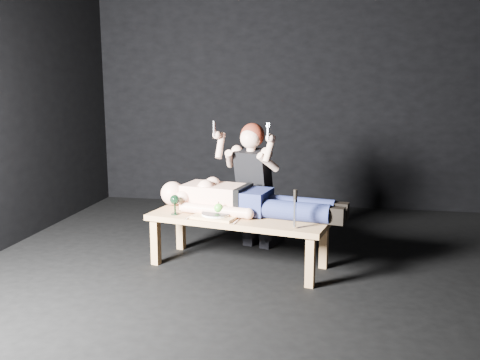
{
  "coord_description": "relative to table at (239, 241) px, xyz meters",
  "views": [
    {
      "loc": [
        0.58,
        -4.11,
        1.58
      ],
      "look_at": [
        -0.21,
        0.18,
        0.75
      ],
      "focal_mm": 39.02,
      "sensor_mm": 36.0,
      "label": 1
    }
  ],
  "objects": [
    {
      "name": "back_wall",
      "position": [
        0.21,
        2.37,
        1.27
      ],
      "size": [
        5.0,
        0.0,
        5.0
      ],
      "primitive_type": "plane",
      "rotation": [
        1.57,
        0.0,
        0.0
      ],
      "color": "black",
      "rests_on": "ground"
    },
    {
      "name": "apple",
      "position": [
        -0.16,
        -0.09,
        0.31
      ],
      "size": [
        0.08,
        0.08,
        0.08
      ],
      "primitive_type": "sphere",
      "color": "green",
      "rests_on": "plate"
    },
    {
      "name": "ground",
      "position": [
        0.21,
        -0.13,
        -0.23
      ],
      "size": [
        5.0,
        5.0,
        0.0
      ],
      "primitive_type": "plane",
      "color": "black",
      "rests_on": "ground"
    },
    {
      "name": "kneeling_woman",
      "position": [
        0.07,
        0.54,
        0.39
      ],
      "size": [
        0.86,
        0.91,
        1.24
      ],
      "primitive_type": null,
      "rotation": [
        0.0,
        0.0,
        -0.33
      ],
      "color": "black",
      "rests_on": "ground"
    },
    {
      "name": "goblet",
      "position": [
        -0.55,
        -0.06,
        0.31
      ],
      "size": [
        0.1,
        0.1,
        0.17
      ],
      "primitive_type": null,
      "rotation": [
        0.0,
        0.0,
        -0.2
      ],
      "color": "black",
      "rests_on": "table"
    },
    {
      "name": "carving_knife",
      "position": [
        0.5,
        -0.3,
        0.38
      ],
      "size": [
        0.05,
        0.05,
        0.31
      ],
      "primitive_type": null,
      "rotation": [
        0.0,
        0.0,
        -0.2
      ],
      "color": "#B2B2B7",
      "rests_on": "table"
    },
    {
      "name": "spoon_flat",
      "position": [
        -0.04,
        -0.08,
        0.23
      ],
      "size": [
        0.07,
        0.16,
        0.01
      ],
      "primitive_type": "cube",
      "rotation": [
        0.0,
        0.0,
        0.37
      ],
      "color": "#B2B2B7",
      "rests_on": "table"
    },
    {
      "name": "knife_flat",
      "position": [
        0.02,
        -0.2,
        0.23
      ],
      "size": [
        0.03,
        0.16,
        0.01
      ],
      "primitive_type": "cube",
      "rotation": [
        0.0,
        0.0,
        -0.11
      ],
      "color": "#B2B2B7",
      "rests_on": "table"
    },
    {
      "name": "serving_tray",
      "position": [
        -0.18,
        -0.1,
        0.24
      ],
      "size": [
        0.42,
        0.35,
        0.02
      ],
      "primitive_type": "cube",
      "rotation": [
        0.0,
        0.0,
        -0.24
      ],
      "color": "tan",
      "rests_on": "table"
    },
    {
      "name": "table",
      "position": [
        0.0,
        0.0,
        0.0
      ],
      "size": [
        1.62,
        0.87,
        0.45
      ],
      "primitive_type": "cube",
      "rotation": [
        0.0,
        0.0,
        -0.2
      ],
      "color": "#A27C49",
      "rests_on": "ground"
    },
    {
      "name": "lying_man",
      "position": [
        0.07,
        0.1,
        0.36
      ],
      "size": [
        1.69,
        0.81,
        0.28
      ],
      "primitive_type": null,
      "rotation": [
        0.0,
        0.0,
        -0.2
      ],
      "color": "#E2A98F",
      "rests_on": "table"
    },
    {
      "name": "fork_flat",
      "position": [
        -0.4,
        -0.12,
        0.23
      ],
      "size": [
        0.04,
        0.16,
        0.01
      ],
      "primitive_type": "cube",
      "rotation": [
        0.0,
        0.0,
        -0.18
      ],
      "color": "#B2B2B7",
      "rests_on": "table"
    },
    {
      "name": "plate",
      "position": [
        -0.18,
        -0.1,
        0.26
      ],
      "size": [
        0.3,
        0.3,
        0.02
      ],
      "primitive_type": "cylinder",
      "rotation": [
        0.0,
        0.0,
        -0.24
      ],
      "color": "white",
      "rests_on": "serving_tray"
    }
  ]
}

